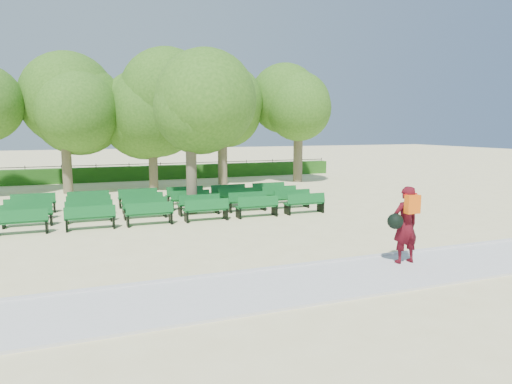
# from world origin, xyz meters

# --- Properties ---
(ground) EXTENTS (120.00, 120.00, 0.00)m
(ground) POSITION_xyz_m (0.00, 0.00, 0.00)
(ground) COLOR beige
(paving) EXTENTS (30.00, 2.20, 0.06)m
(paving) POSITION_xyz_m (0.00, -7.40, 0.03)
(paving) COLOR silver
(paving) RESTS_ON ground
(curb) EXTENTS (30.00, 0.12, 0.10)m
(curb) POSITION_xyz_m (0.00, -6.25, 0.05)
(curb) COLOR silver
(curb) RESTS_ON ground
(hedge) EXTENTS (26.00, 0.70, 0.90)m
(hedge) POSITION_xyz_m (0.00, 14.00, 0.45)
(hedge) COLOR #235916
(hedge) RESTS_ON ground
(fence) EXTENTS (26.00, 0.10, 1.02)m
(fence) POSITION_xyz_m (0.00, 14.40, 0.00)
(fence) COLOR black
(fence) RESTS_ON ground
(tree_line) EXTENTS (21.80, 6.80, 7.04)m
(tree_line) POSITION_xyz_m (0.00, 10.00, 0.00)
(tree_line) COLOR #396B1C
(tree_line) RESTS_ON ground
(bench_array) EXTENTS (1.61, 0.54, 1.01)m
(bench_array) POSITION_xyz_m (-0.73, 1.90, 0.08)
(bench_array) COLOR #0F5A21
(bench_array) RESTS_ON ground
(tree_among) EXTENTS (4.64, 4.64, 6.18)m
(tree_among) POSITION_xyz_m (0.13, 1.62, 4.08)
(tree_among) COLOR brown
(tree_among) RESTS_ON ground
(person) EXTENTS (0.88, 0.53, 1.89)m
(person) POSITION_xyz_m (3.38, -6.97, 1.03)
(person) COLOR #4A0A13
(person) RESTS_ON ground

